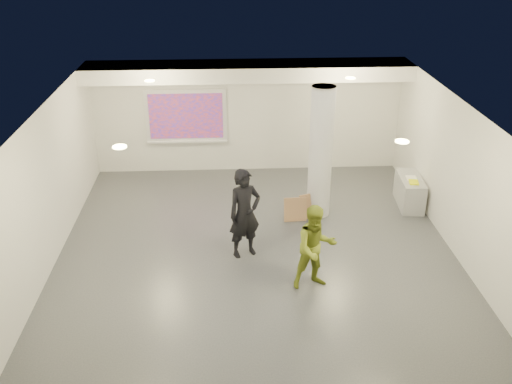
{
  "coord_description": "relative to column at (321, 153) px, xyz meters",
  "views": [
    {
      "loc": [
        -0.55,
        -9.79,
        6.11
      ],
      "look_at": [
        0.0,
        0.4,
        1.25
      ],
      "focal_mm": 40.0,
      "sensor_mm": 36.0,
      "label": 1
    }
  ],
  "objects": [
    {
      "name": "ceiling",
      "position": [
        -1.5,
        -1.8,
        1.5
      ],
      "size": [
        8.0,
        9.0,
        0.01
      ],
      "primitive_type": "cube",
      "color": "white",
      "rests_on": "floor"
    },
    {
      "name": "soffit_band",
      "position": [
        -1.5,
        2.15,
        1.32
      ],
      "size": [
        8.0,
        1.1,
        0.36
      ],
      "primitive_type": "cube",
      "color": "white",
      "rests_on": "ceiling"
    },
    {
      "name": "floor",
      "position": [
        -1.5,
        -1.8,
        -1.5
      ],
      "size": [
        8.0,
        9.0,
        0.01
      ],
      "primitive_type": "cube",
      "color": "#3A3B41",
      "rests_on": "ground"
    },
    {
      "name": "projection_screen",
      "position": [
        -3.1,
        2.65,
        0.03
      ],
      "size": [
        2.1,
        0.13,
        1.42
      ],
      "color": "white",
      "rests_on": "wall_back"
    },
    {
      "name": "downlight_nw",
      "position": [
        -3.7,
        0.7,
        1.48
      ],
      "size": [
        0.22,
        0.22,
        0.02
      ],
      "primitive_type": "cylinder",
      "color": "#FCF48B",
      "rests_on": "ceiling"
    },
    {
      "name": "wall_left",
      "position": [
        -5.5,
        -1.8,
        0.0
      ],
      "size": [
        0.01,
        9.0,
        3.0
      ],
      "primitive_type": "cube",
      "color": "silver",
      "rests_on": "floor"
    },
    {
      "name": "wall_back",
      "position": [
        -1.5,
        2.7,
        0.0
      ],
      "size": [
        8.0,
        0.01,
        3.0
      ],
      "primitive_type": "cube",
      "color": "silver",
      "rests_on": "floor"
    },
    {
      "name": "man",
      "position": [
        -0.51,
        -2.86,
        -0.69
      ],
      "size": [
        0.91,
        0.77,
        1.63
      ],
      "primitive_type": "imported",
      "rotation": [
        0.0,
        0.0,
        0.22
      ],
      "color": "olive",
      "rests_on": "floor"
    },
    {
      "name": "wall_right",
      "position": [
        2.5,
        -1.8,
        0.0
      ],
      "size": [
        0.01,
        9.0,
        3.0
      ],
      "primitive_type": "cube",
      "color": "silver",
      "rests_on": "floor"
    },
    {
      "name": "column",
      "position": [
        0.0,
        0.0,
        0.0
      ],
      "size": [
        0.52,
        0.52,
        3.0
      ],
      "primitive_type": "cylinder",
      "color": "silver",
      "rests_on": "floor"
    },
    {
      "name": "cardboard_front",
      "position": [
        -0.56,
        -0.31,
        -1.22
      ],
      "size": [
        0.51,
        0.17,
        0.55
      ],
      "primitive_type": "cube",
      "rotation": [
        -0.16,
        0.0,
        0.07
      ],
      "color": "#916A48",
      "rests_on": "floor"
    },
    {
      "name": "downlight_ne",
      "position": [
        0.7,
        0.7,
        1.48
      ],
      "size": [
        0.22,
        0.22,
        0.02
      ],
      "primitive_type": "cylinder",
      "color": "#FCF48B",
      "rests_on": "ceiling"
    },
    {
      "name": "credenza",
      "position": [
        2.22,
        0.32,
        -1.15
      ],
      "size": [
        0.6,
        1.24,
        0.7
      ],
      "primitive_type": "cube",
      "rotation": [
        0.0,
        0.0,
        -0.08
      ],
      "color": "#929597",
      "rests_on": "floor"
    },
    {
      "name": "downlight_se",
      "position": [
        0.7,
        -3.3,
        1.48
      ],
      "size": [
        0.22,
        0.22,
        0.02
      ],
      "primitive_type": "cylinder",
      "color": "#FCF48B",
      "rests_on": "ceiling"
    },
    {
      "name": "postit_pad",
      "position": [
        2.19,
        0.05,
        -0.78
      ],
      "size": [
        0.25,
        0.31,
        0.03
      ],
      "primitive_type": "cube",
      "rotation": [
        0.0,
        0.0,
        -0.17
      ],
      "color": "#F6FF03",
      "rests_on": "credenza"
    },
    {
      "name": "papers_stack",
      "position": [
        2.21,
        0.28,
        -0.79
      ],
      "size": [
        0.26,
        0.32,
        0.02
      ],
      "primitive_type": "cube",
      "rotation": [
        0.0,
        0.0,
        -0.1
      ],
      "color": "white",
      "rests_on": "credenza"
    },
    {
      "name": "cardboard_back",
      "position": [
        -0.2,
        -0.18,
        -1.21
      ],
      "size": [
        0.55,
        0.33,
        0.58
      ],
      "primitive_type": "cube",
      "rotation": [
        -0.18,
        0.0,
        0.36
      ],
      "color": "#916A48",
      "rests_on": "floor"
    },
    {
      "name": "woman",
      "position": [
        -1.74,
        -1.68,
        -0.58
      ],
      "size": [
        0.79,
        0.68,
        1.84
      ],
      "primitive_type": "imported",
      "rotation": [
        0.0,
        0.0,
        0.42
      ],
      "color": "black",
      "rests_on": "floor"
    },
    {
      "name": "wall_front",
      "position": [
        -1.5,
        -6.3,
        0.0
      ],
      "size": [
        8.0,
        0.01,
        3.0
      ],
      "primitive_type": "cube",
      "color": "silver",
      "rests_on": "floor"
    },
    {
      "name": "downlight_sw",
      "position": [
        -3.7,
        -3.3,
        1.48
      ],
      "size": [
        0.22,
        0.22,
        0.02
      ],
      "primitive_type": "cylinder",
      "color": "#FCF48B",
      "rests_on": "ceiling"
    }
  ]
}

